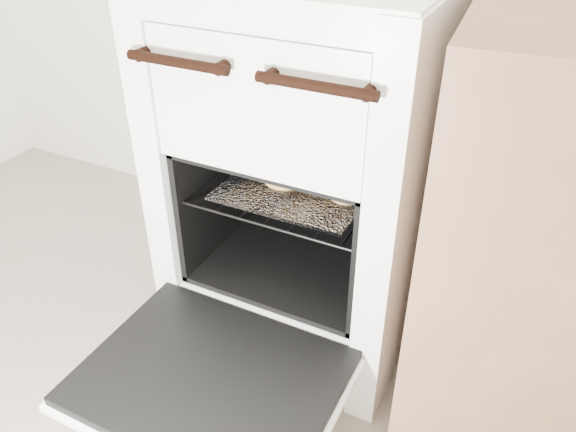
{
  "coord_description": "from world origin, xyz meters",
  "views": [
    {
      "loc": [
        0.4,
        0.15,
        1.03
      ],
      "look_at": [
        -0.06,
        1.06,
        0.37
      ],
      "focal_mm": 35.0,
      "sensor_mm": 36.0,
      "label": 1
    }
  ],
  "objects": [
    {
      "name": "stove",
      "position": [
        -0.06,
        1.19,
        0.41
      ],
      "size": [
        0.55,
        0.61,
        0.84
      ],
      "color": "white",
      "rests_on": "ground"
    },
    {
      "name": "oven_door",
      "position": [
        -0.06,
        0.73,
        0.18
      ],
      "size": [
        0.49,
        0.38,
        0.03
      ],
      "color": "black",
      "rests_on": "stove"
    },
    {
      "name": "oven_rack",
      "position": [
        -0.06,
        1.13,
        0.41
      ],
      "size": [
        0.4,
        0.38,
        0.01
      ],
      "color": "black",
      "rests_on": "stove"
    },
    {
      "name": "foil_sheet",
      "position": [
        -0.06,
        1.12,
        0.41
      ],
      "size": [
        0.31,
        0.27,
        0.01
      ],
      "primitive_type": "cube",
      "color": "silver",
      "rests_on": "oven_rack"
    },
    {
      "name": "baked_rolls",
      "position": [
        -0.04,
        1.11,
        0.44
      ],
      "size": [
        0.26,
        0.15,
        0.05
      ],
      "color": "tan",
      "rests_on": "foil_sheet"
    }
  ]
}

